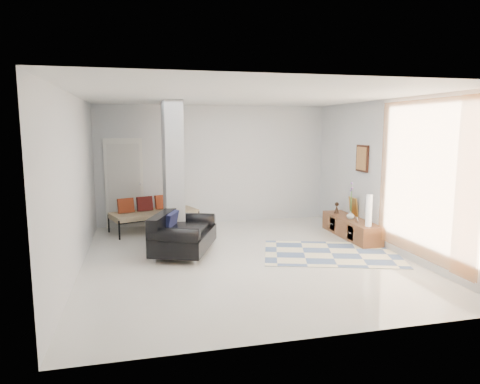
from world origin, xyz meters
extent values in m
plane|color=beige|center=(0.00, 0.00, 0.00)|extent=(6.00, 6.00, 0.00)
plane|color=white|center=(0.00, 0.00, 2.80)|extent=(6.00, 6.00, 0.00)
plane|color=silver|center=(0.00, 3.00, 1.40)|extent=(6.00, 0.00, 6.00)
plane|color=silver|center=(0.00, -3.00, 1.40)|extent=(6.00, 0.00, 6.00)
plane|color=silver|center=(-2.75, 0.00, 1.40)|extent=(0.00, 6.00, 6.00)
plane|color=silver|center=(2.75, 0.00, 1.40)|extent=(0.00, 6.00, 6.00)
cube|color=#9EA2A5|center=(-1.10, 1.60, 1.40)|extent=(0.35, 1.20, 2.80)
cube|color=white|center=(-2.10, 2.96, 1.02)|extent=(0.85, 0.06, 2.04)
plane|color=orange|center=(2.67, -1.15, 1.45)|extent=(0.00, 2.55, 2.55)
cube|color=#35180E|center=(2.72, 0.90, 1.65)|extent=(0.04, 0.45, 0.55)
cube|color=brown|center=(2.52, 0.90, 0.20)|extent=(0.45, 1.84, 0.40)
cube|color=#35180E|center=(2.30, 0.49, 0.20)|extent=(0.02, 0.25, 0.28)
cube|color=#35180E|center=(2.30, 1.31, 0.20)|extent=(0.02, 0.25, 0.28)
cube|color=gold|center=(2.70, 1.16, 0.60)|extent=(0.09, 0.32, 0.40)
cube|color=silver|center=(2.42, 0.49, 0.46)|extent=(0.04, 0.10, 0.12)
cylinder|color=silver|center=(-1.56, 0.09, 0.05)|extent=(0.05, 0.05, 0.10)
cylinder|color=silver|center=(-1.10, 1.26, 0.05)|extent=(0.05, 0.05, 0.10)
cylinder|color=silver|center=(-0.90, -0.17, 0.05)|extent=(0.05, 0.05, 0.10)
cylinder|color=silver|center=(-0.44, 1.01, 0.05)|extent=(0.05, 0.05, 0.10)
cube|color=black|center=(-1.00, 0.55, 0.25)|extent=(1.39, 1.73, 0.30)
cube|color=black|center=(-1.33, 0.68, 0.58)|extent=(0.73, 1.48, 0.36)
cylinder|color=black|center=(-1.23, -0.04, 0.48)|extent=(0.90, 0.57, 0.28)
cylinder|color=black|center=(-0.77, 1.14, 0.48)|extent=(0.90, 0.57, 0.28)
cube|color=black|center=(-1.22, 0.63, 0.60)|extent=(0.33, 0.57, 0.31)
cylinder|color=black|center=(-2.20, 1.79, 0.20)|extent=(0.04, 0.04, 0.40)
cylinder|color=black|center=(-0.48, 2.40, 0.20)|extent=(0.04, 0.04, 0.40)
cylinder|color=black|center=(-2.45, 2.50, 0.20)|extent=(0.04, 0.04, 0.40)
cylinder|color=black|center=(-0.73, 3.11, 0.20)|extent=(0.04, 0.04, 0.40)
cube|color=beige|center=(-1.46, 2.45, 0.38)|extent=(2.00, 1.35, 0.12)
cube|color=#98371B|center=(-2.07, 2.39, 0.60)|extent=(0.38, 0.27, 0.33)
cube|color=#5B1A16|center=(-1.66, 2.54, 0.60)|extent=(0.38, 0.27, 0.33)
cube|color=#98371B|center=(-1.26, 2.68, 0.60)|extent=(0.38, 0.27, 0.33)
cube|color=#F1E6B8|center=(1.60, -0.13, 0.01)|extent=(2.77, 2.25, 0.01)
cylinder|color=white|center=(2.50, 0.18, 0.71)|extent=(0.11, 0.11, 0.61)
imported|color=white|center=(2.47, 0.84, 0.48)|extent=(0.17, 0.17, 0.17)
camera|label=1|loc=(-1.77, -7.07, 2.27)|focal=32.00mm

